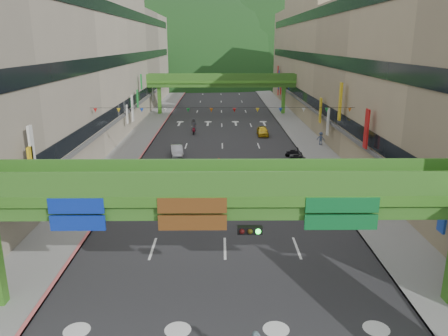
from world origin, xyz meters
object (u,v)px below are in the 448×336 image
car_yellow (263,131)px  pedestrian_red (382,201)px  overpass_near (248,210)px  scooter_rider_mid (219,168)px  car_silver (177,151)px

car_yellow → pedestrian_red: size_ratio=2.29×
overpass_near → scooter_rider_mid: bearing=93.4°
overpass_near → car_silver: 30.58m
car_silver → pedestrian_red: (17.09, -16.91, 0.20)m
car_silver → car_yellow: 15.47m
car_yellow → pedestrian_red: pedestrian_red is taller
overpass_near → pedestrian_red: size_ratio=17.32×
overpass_near → pedestrian_red: 17.37m
scooter_rider_mid → pedestrian_red: (12.29, -8.71, -0.18)m
overpass_near → scooter_rider_mid: overpass_near is taller
pedestrian_red → scooter_rider_mid: bearing=135.0°
car_silver → car_yellow: car_yellow is taller
car_yellow → scooter_rider_mid: bearing=-106.8°
scooter_rider_mid → pedestrian_red: 15.07m
pedestrian_red → overpass_near: bearing=-140.5°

